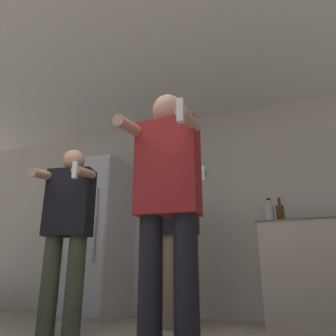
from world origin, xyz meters
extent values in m
cube|color=beige|center=(0.00, 3.01, 1.27)|extent=(7.00, 0.06, 2.55)
cube|color=silver|center=(0.00, 1.49, 2.57)|extent=(7.00, 3.50, 0.05)
cube|color=silver|center=(-1.05, 2.62, 0.94)|extent=(0.69, 0.72, 1.89)
cube|color=#B6B6BB|center=(-1.05, 2.26, 0.94)|extent=(0.66, 0.01, 1.81)
cylinder|color=#99999E|center=(-0.83, 2.23, 1.04)|extent=(0.02, 0.02, 0.85)
cube|color=#BCB29E|center=(1.57, 2.67, 0.49)|extent=(1.24, 0.62, 0.99)
cube|color=#676256|center=(1.57, 2.67, 0.99)|extent=(1.27, 0.65, 0.01)
cylinder|color=silver|center=(1.06, 2.70, 1.09)|extent=(0.10, 0.10, 0.20)
cylinder|color=silver|center=(1.06, 2.70, 1.23)|extent=(0.04, 0.04, 0.07)
sphere|color=black|center=(1.06, 2.70, 1.27)|extent=(0.04, 0.04, 0.04)
cylinder|color=#563314|center=(1.17, 2.70, 1.09)|extent=(0.09, 0.09, 0.20)
cylinder|color=#563314|center=(1.17, 2.70, 1.23)|extent=(0.03, 0.03, 0.07)
sphere|color=maroon|center=(1.17, 2.70, 1.27)|extent=(0.04, 0.04, 0.04)
cylinder|color=black|center=(0.47, 0.90, 0.42)|extent=(0.15, 0.15, 0.83)
cylinder|color=black|center=(0.69, 0.91, 0.42)|extent=(0.15, 0.15, 0.83)
cube|color=maroon|center=(0.58, 0.91, 1.15)|extent=(0.41, 0.22, 0.63)
sphere|color=tan|center=(0.58, 0.91, 1.57)|extent=(0.21, 0.21, 0.21)
cylinder|color=tan|center=(0.40, 0.71, 1.38)|extent=(0.09, 0.38, 0.14)
cylinder|color=tan|center=(0.78, 0.73, 1.38)|extent=(0.09, 0.38, 0.14)
cube|color=white|center=(0.79, 0.55, 1.35)|extent=(0.04, 0.04, 0.14)
cylinder|color=#38422D|center=(-0.67, 1.38, 0.40)|extent=(0.15, 0.15, 0.80)
cylinder|color=#38422D|center=(-0.45, 1.42, 0.40)|extent=(0.15, 0.15, 0.80)
cube|color=black|center=(-0.56, 1.40, 1.10)|extent=(0.43, 0.28, 0.60)
sphere|color=tan|center=(-0.56, 1.40, 1.50)|extent=(0.20, 0.20, 0.20)
cylinder|color=tan|center=(-0.71, 1.19, 1.32)|extent=(0.15, 0.37, 0.14)
cylinder|color=tan|center=(-0.34, 1.27, 1.32)|extent=(0.15, 0.37, 0.14)
cube|color=white|center=(-0.30, 1.10, 1.29)|extent=(0.04, 0.04, 0.14)
cylinder|color=#75664C|center=(0.11, 2.15, 0.43)|extent=(0.14, 0.14, 0.87)
cylinder|color=#75664C|center=(0.30, 2.24, 0.43)|extent=(0.14, 0.14, 0.87)
cube|color=black|center=(0.21, 2.19, 1.19)|extent=(0.43, 0.34, 0.65)
sphere|color=brown|center=(0.21, 2.19, 1.62)|extent=(0.20, 0.20, 0.20)
cylinder|color=brown|center=(0.13, 1.93, 1.43)|extent=(0.25, 0.42, 0.15)
cylinder|color=brown|center=(0.46, 2.08, 1.43)|extent=(0.25, 0.42, 0.15)
cube|color=white|center=(0.54, 1.89, 1.39)|extent=(0.05, 0.05, 0.14)
camera|label=1|loc=(1.30, -0.98, 0.49)|focal=35.00mm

